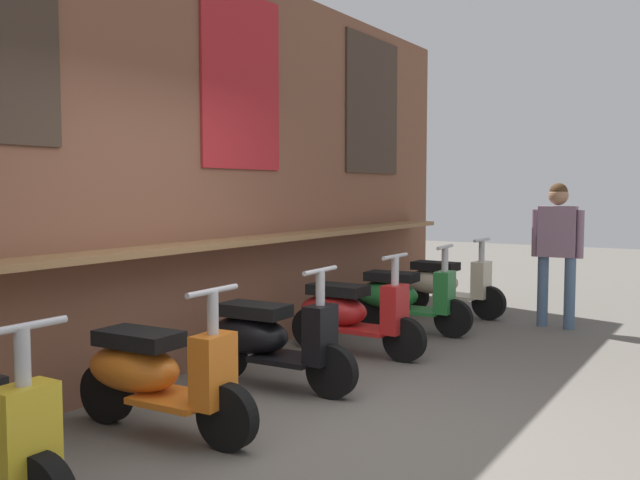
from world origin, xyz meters
name	(u,v)px	position (x,y,z in m)	size (l,w,h in m)	color
ground_plane	(351,435)	(0.00, 0.00, 0.00)	(31.45, 31.45, 0.00)	#605B54
market_stall_facade	(122,161)	(0.00, 2.02, 1.77)	(11.23, 0.61, 3.54)	brown
scooter_orange	(153,373)	(-0.63, 1.08, 0.39)	(0.46, 1.40, 0.97)	orange
scooter_black	(267,338)	(0.59, 1.08, 0.39)	(0.46, 1.40, 0.97)	black
scooter_red	(349,313)	(1.89, 1.08, 0.39)	(0.46, 1.40, 0.97)	red
scooter_green	(402,297)	(3.06, 1.08, 0.39)	(0.48, 1.40, 0.97)	#237533
scooter_cream	(444,284)	(4.28, 1.08, 0.39)	(0.47, 1.40, 0.97)	beige
shopper_browsing	(557,239)	(4.20, -0.28, 0.99)	(0.22, 0.56, 1.62)	slate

